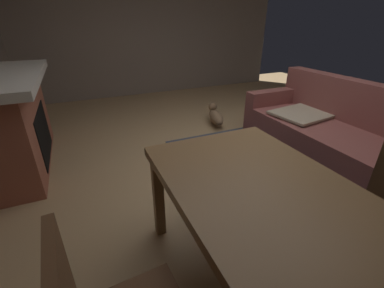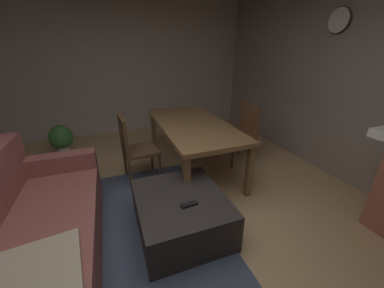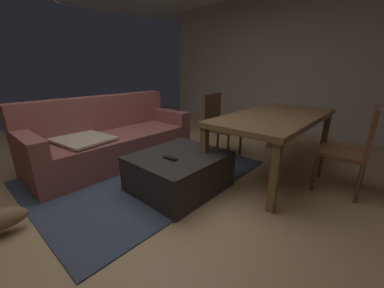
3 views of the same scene
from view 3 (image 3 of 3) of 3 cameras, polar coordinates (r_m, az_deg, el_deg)
The scene contains 10 objects.
floor at distance 2.62m, azimuth -12.62°, elevation -11.47°, with size 8.77×8.77×0.00m, color tan.
wall_right_window_side at distance 5.29m, azimuth 21.78°, elevation 17.80°, with size 0.12×5.85×2.70m, color #B2A59B.
area_rug at distance 3.06m, azimuth -11.34°, elevation -6.76°, with size 2.60×2.00×0.01m, color #3D475B.
couch at distance 3.45m, azimuth -19.44°, elevation 0.99°, with size 2.19×0.91×0.91m.
ottoman_coffee_table at distance 2.55m, azimuth -3.23°, elevation -6.80°, with size 0.95×0.84×0.40m, color #2D2826.
tv_remote at distance 2.35m, azimuth -5.41°, elevation -3.53°, with size 0.05×0.16×0.02m, color black.
dining_table at distance 3.04m, azimuth 19.92°, elevation 5.56°, with size 1.90×0.92×0.74m.
dining_chair_south at distance 2.89m, azimuth 35.39°, elevation -0.39°, with size 0.47×0.47×0.93m.
dining_chair_north at distance 3.46m, azimuth 6.46°, elevation 5.54°, with size 0.48×0.48×0.93m.
potted_plant at distance 5.12m, azimuth 4.77°, elevation 7.20°, with size 0.37×0.37×0.53m.
Camera 3 is at (-1.28, -1.89, 1.28)m, focal length 21.49 mm.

